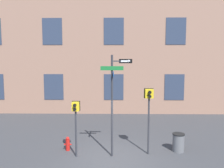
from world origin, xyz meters
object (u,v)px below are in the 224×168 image
object	(u,v)px
street_sign_pole	(114,96)
pedestrian_signal_right	(149,103)
trash_bin	(178,142)
fire_hydrant	(68,144)
pedestrian_signal_left	(76,114)

from	to	relation	value
street_sign_pole	pedestrian_signal_right	world-z (taller)	street_sign_pole
pedestrian_signal_right	street_sign_pole	bearing A→B (deg)	-171.17
street_sign_pole	trash_bin	xyz separation A→B (m)	(3.01, 0.58, -2.25)
pedestrian_signal_right	fire_hydrant	bearing A→B (deg)	174.61
street_sign_pole	pedestrian_signal_left	distance (m)	1.81
fire_hydrant	pedestrian_signal_right	bearing A→B (deg)	-5.39
street_sign_pole	pedestrian_signal_left	size ratio (longest dim) A/B	1.81
pedestrian_signal_right	trash_bin	xyz separation A→B (m)	(1.45, 0.33, -1.94)
pedestrian_signal_right	pedestrian_signal_left	bearing A→B (deg)	-174.20
street_sign_pole	fire_hydrant	bearing A→B (deg)	164.63
pedestrian_signal_right	fire_hydrant	xyz separation A→B (m)	(-3.73, 0.35, -2.05)
street_sign_pole	fire_hydrant	world-z (taller)	street_sign_pole
fire_hydrant	trash_bin	xyz separation A→B (m)	(5.18, -0.02, 0.11)
pedestrian_signal_left	trash_bin	size ratio (longest dim) A/B	2.91
street_sign_pole	fire_hydrant	size ratio (longest dim) A/B	6.79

